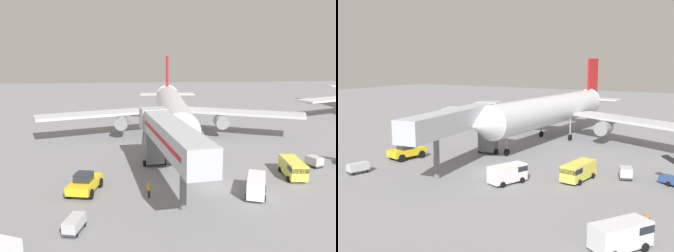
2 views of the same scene
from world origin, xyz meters
The scene contains 9 objects.
ground_plane centered at (0.00, 0.00, 0.00)m, with size 300.00×300.00×0.00m, color gray.
airplane_at_gate centered at (-2.34, 24.36, 5.43)m, with size 49.46×47.08×14.68m.
jet_bridge centered at (-5.43, 1.03, 6.11)m, with size 6.25×22.72×7.96m.
pushback_tug centered at (-14.82, -0.08, 1.12)m, with size 3.69×5.59×2.38m.
service_van_outer_left centered at (3.91, -2.68, 1.26)m, with size 3.40×4.94×2.21m.
service_van_rear_left centered at (10.50, 2.40, 1.24)m, with size 2.79×5.73×2.16m.
baggage_cart_near_center centered at (15.22, 5.96, 0.81)m, with size 2.02×2.40×1.46m.
baggage_cart_far_right centered at (-14.57, -8.84, 0.74)m, with size 1.79×2.78×1.33m.
ground_crew_worker_foreground centered at (-7.79, -2.09, 0.93)m, with size 0.47×0.47×1.75m.
Camera 1 is at (-9.24, -37.18, 15.21)m, focal length 37.06 mm.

